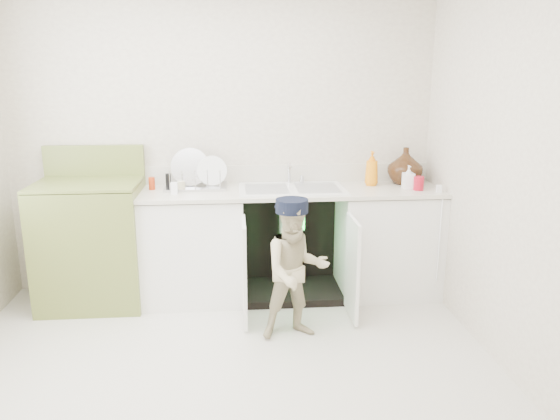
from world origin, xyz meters
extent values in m
plane|color=beige|center=(0.00, 0.00, 0.00)|extent=(3.50, 3.50, 0.00)
cube|color=silver|center=(0.00, 1.50, 1.25)|extent=(3.50, 2.50, 0.02)
cube|color=silver|center=(0.00, -1.50, 1.25)|extent=(3.50, 2.50, 0.02)
cube|color=silver|center=(1.75, 0.00, 1.25)|extent=(2.50, 3.00, 0.02)
cube|color=white|center=(-0.25, 1.20, 0.43)|extent=(0.80, 0.60, 0.86)
cube|color=white|center=(1.35, 1.20, 0.43)|extent=(0.80, 0.60, 0.86)
cube|color=black|center=(0.55, 1.47, 0.43)|extent=(0.80, 0.06, 0.86)
cube|color=black|center=(0.55, 1.20, 0.03)|extent=(0.80, 0.60, 0.06)
cylinder|color=gray|center=(0.48, 1.30, 0.45)|extent=(0.05, 0.05, 0.70)
cylinder|color=gray|center=(0.62, 1.30, 0.45)|extent=(0.05, 0.05, 0.70)
cylinder|color=gray|center=(0.55, 1.25, 0.62)|extent=(0.07, 0.18, 0.07)
cube|color=white|center=(0.15, 0.70, 0.40)|extent=(0.03, 0.40, 0.76)
cube|color=white|center=(0.95, 0.70, 0.40)|extent=(0.02, 0.40, 0.76)
cube|color=beige|center=(0.55, 1.20, 0.89)|extent=(2.44, 0.64, 0.03)
cube|color=beige|center=(0.55, 1.49, 0.98)|extent=(2.44, 0.02, 0.15)
cube|color=white|center=(0.55, 1.20, 0.90)|extent=(0.85, 0.55, 0.02)
cube|color=gray|center=(0.34, 1.20, 0.91)|extent=(0.34, 0.40, 0.01)
cube|color=gray|center=(0.76, 1.20, 0.91)|extent=(0.34, 0.40, 0.01)
cylinder|color=silver|center=(0.55, 1.42, 0.99)|extent=(0.03, 0.03, 0.17)
cylinder|color=silver|center=(0.55, 1.36, 1.06)|extent=(0.02, 0.14, 0.02)
cylinder|color=silver|center=(0.66, 1.42, 0.94)|extent=(0.04, 0.04, 0.06)
cylinder|color=white|center=(1.68, 0.89, 0.55)|extent=(0.01, 0.01, 0.70)
cube|color=white|center=(1.68, 0.98, 0.93)|extent=(0.04, 0.02, 0.06)
cube|color=silver|center=(-0.22, 1.32, 0.91)|extent=(0.49, 0.33, 0.02)
cylinder|color=silver|center=(-0.26, 1.34, 1.00)|extent=(0.31, 0.11, 0.30)
cylinder|color=white|center=(-0.09, 1.32, 0.99)|extent=(0.24, 0.06, 0.24)
cylinder|color=silver|center=(-0.42, 1.22, 0.99)|extent=(0.01, 0.01, 0.14)
cylinder|color=silver|center=(-0.32, 1.22, 0.99)|extent=(0.01, 0.01, 0.14)
cylinder|color=silver|center=(-0.22, 1.22, 0.99)|extent=(0.01, 0.01, 0.14)
cylinder|color=silver|center=(-0.12, 1.22, 0.99)|extent=(0.01, 0.01, 0.14)
cylinder|color=silver|center=(-0.02, 1.22, 0.99)|extent=(0.01, 0.01, 0.14)
imported|color=#422312|center=(1.52, 1.34, 1.05)|extent=(0.29, 0.29, 0.30)
imported|color=orange|center=(1.22, 1.30, 1.04)|extent=(0.11, 0.11, 0.28)
imported|color=white|center=(1.48, 1.14, 0.99)|extent=(0.08, 0.09, 0.19)
cylinder|color=#B60F24|center=(1.55, 1.08, 0.96)|extent=(0.08, 0.08, 0.11)
cylinder|color=#B6310F|center=(-0.57, 1.28, 0.95)|extent=(0.05, 0.05, 0.10)
cylinder|color=beige|center=(-0.33, 1.20, 0.94)|extent=(0.06, 0.06, 0.08)
cylinder|color=black|center=(-0.44, 1.32, 0.96)|extent=(0.04, 0.04, 0.12)
cube|color=white|center=(-0.37, 1.10, 0.95)|extent=(0.05, 0.05, 0.09)
cube|color=olive|center=(-1.05, 1.18, 0.48)|extent=(0.80, 0.65, 0.96)
cube|color=olive|center=(-1.05, 1.18, 0.98)|extent=(0.80, 0.65, 0.02)
cube|color=olive|center=(-1.05, 1.46, 1.11)|extent=(0.80, 0.06, 0.25)
cylinder|color=black|center=(-1.24, 1.02, 0.97)|extent=(0.18, 0.18, 0.02)
cylinder|color=silver|center=(-1.24, 1.02, 0.99)|extent=(0.21, 0.21, 0.01)
cylinder|color=black|center=(-1.24, 1.33, 0.97)|extent=(0.18, 0.18, 0.02)
cylinder|color=silver|center=(-1.24, 1.33, 0.99)|extent=(0.21, 0.21, 0.01)
cylinder|color=black|center=(-0.85, 1.02, 0.97)|extent=(0.18, 0.18, 0.02)
cylinder|color=silver|center=(-0.85, 1.02, 0.99)|extent=(0.21, 0.21, 0.01)
cylinder|color=black|center=(-0.85, 1.33, 0.97)|extent=(0.18, 0.18, 0.02)
cylinder|color=silver|center=(-0.85, 1.33, 0.99)|extent=(0.21, 0.21, 0.01)
imported|color=beige|center=(0.50, 0.45, 0.49)|extent=(0.53, 0.44, 0.98)
cylinder|color=black|center=(0.50, 0.45, 0.95)|extent=(0.25, 0.25, 0.09)
cube|color=black|center=(0.48, 0.55, 0.91)|extent=(0.18, 0.12, 0.01)
cube|color=black|center=(0.58, 0.86, 0.72)|extent=(0.07, 0.01, 0.14)
cube|color=#26F23F|center=(0.58, 0.85, 0.72)|extent=(0.06, 0.00, 0.12)
camera|label=1|loc=(0.09, -3.06, 1.82)|focal=35.00mm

